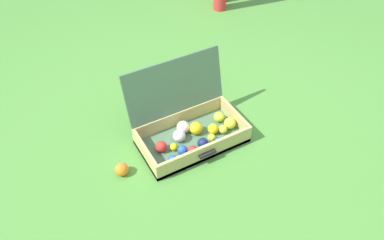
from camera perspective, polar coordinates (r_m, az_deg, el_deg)
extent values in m
plane|color=#4C8C38|center=(2.35, 0.98, -3.66)|extent=(16.00, 16.00, 0.00)
cube|color=#4C7051|center=(2.36, 0.00, -3.09)|extent=(0.64, 0.35, 0.03)
cube|color=tan|center=(2.23, -7.03, -5.06)|extent=(0.02, 0.35, 0.12)
cube|color=tan|center=(2.45, 6.39, 0.33)|extent=(0.02, 0.35, 0.12)
cube|color=tan|center=(2.23, 2.09, -4.92)|extent=(0.61, 0.02, 0.12)
cube|color=tan|center=(2.43, -1.91, 0.18)|extent=(0.61, 0.02, 0.12)
cube|color=#4C7051|center=(2.31, -2.63, 5.09)|extent=(0.64, 0.10, 0.34)
cube|color=black|center=(2.21, 2.37, -5.14)|extent=(0.11, 0.02, 0.02)
sphere|color=yellow|center=(2.36, 0.60, -1.23)|extent=(0.08, 0.08, 0.08)
sphere|color=red|center=(2.27, -4.66, -4.00)|extent=(0.07, 0.07, 0.07)
sphere|color=white|center=(2.37, -1.36, -1.08)|extent=(0.08, 0.08, 0.08)
sphere|color=yellow|center=(2.37, 3.20, -1.36)|extent=(0.07, 0.07, 0.07)
sphere|color=#CCDB38|center=(2.45, 4.08, 0.47)|extent=(0.07, 0.07, 0.07)
sphere|color=navy|center=(2.28, 1.60, -3.52)|extent=(0.07, 0.07, 0.07)
sphere|color=red|center=(2.24, 0.10, -4.62)|extent=(0.06, 0.06, 0.06)
sphere|color=blue|center=(2.31, 4.00, -3.23)|extent=(0.05, 0.05, 0.05)
sphere|color=#CCDB38|center=(2.38, 4.69, -1.40)|extent=(0.06, 0.06, 0.06)
sphere|color=white|center=(2.31, -1.94, -2.38)|extent=(0.08, 0.08, 0.08)
sphere|color=yellow|center=(2.27, -2.76, -4.08)|extent=(0.05, 0.05, 0.05)
sphere|color=#CCDB38|center=(2.33, 2.97, -2.66)|extent=(0.05, 0.05, 0.05)
sphere|color=blue|center=(2.21, -2.91, -5.94)|extent=(0.05, 0.05, 0.05)
sphere|color=#CCDB38|center=(2.41, 5.72, -0.49)|extent=(0.08, 0.08, 0.08)
sphere|color=blue|center=(2.25, -1.46, -4.53)|extent=(0.06, 0.06, 0.06)
sphere|color=orange|center=(2.21, -10.55, -7.30)|extent=(0.08, 0.08, 0.08)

